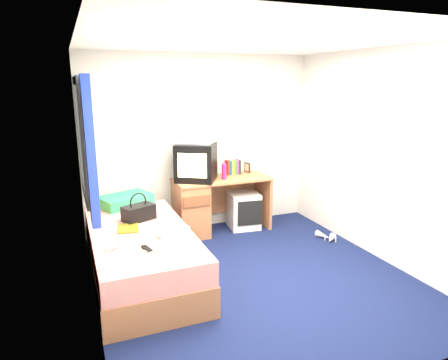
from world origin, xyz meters
name	(u,v)px	position (x,y,z in m)	size (l,w,h in m)	color
ground	(253,277)	(0.00, 0.00, 0.00)	(3.40, 3.40, 0.00)	#0C1438
room_shell	(256,142)	(0.00, 0.00, 1.45)	(3.40, 3.40, 3.40)	white
bed	(142,255)	(-1.10, 0.42, 0.27)	(1.01, 2.00, 0.54)	#AC6F47
pillow	(126,200)	(-1.11, 1.33, 0.61)	(0.60, 0.38, 0.13)	teal
desk	(203,204)	(-0.07, 1.44, 0.41)	(1.30, 0.55, 0.75)	#AC6F47
storage_cube	(243,210)	(0.53, 1.41, 0.25)	(0.41, 0.41, 0.51)	white
crt_tv	(196,162)	(-0.16, 1.44, 1.00)	(0.66, 0.65, 0.49)	black
vcr	(196,140)	(-0.16, 1.44, 1.29)	(0.44, 0.32, 0.08)	#BCBCBF
book_row	(233,167)	(0.44, 1.60, 0.85)	(0.20, 0.13, 0.20)	maroon
picture_frame	(247,167)	(0.68, 1.63, 0.82)	(0.02, 0.12, 0.14)	black
pink_water_bottle	(224,172)	(0.21, 1.36, 0.85)	(0.06, 0.06, 0.20)	#E5206C
aerosol_can	(212,172)	(0.06, 1.43, 0.84)	(0.05, 0.05, 0.19)	white
handbag	(139,212)	(-1.05, 0.74, 0.63)	(0.39, 0.31, 0.31)	black
towel	(172,231)	(-0.83, 0.17, 0.59)	(0.28, 0.23, 0.09)	white
magazine	(128,228)	(-1.21, 0.51, 0.55)	(0.21, 0.28, 0.01)	gold
water_bottle	(116,244)	(-1.39, 0.06, 0.58)	(0.07, 0.07, 0.20)	white
colour_swatch_fan	(157,250)	(-1.05, -0.15, 0.55)	(0.22, 0.06, 0.01)	gold
remote_control	(147,249)	(-1.13, -0.09, 0.55)	(0.05, 0.16, 0.02)	black
window_assembly	(85,142)	(-1.55, 0.90, 1.42)	(0.11, 1.42, 1.40)	silver
white_heels	(327,237)	(1.35, 0.56, 0.04)	(0.23, 0.35, 0.09)	silver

